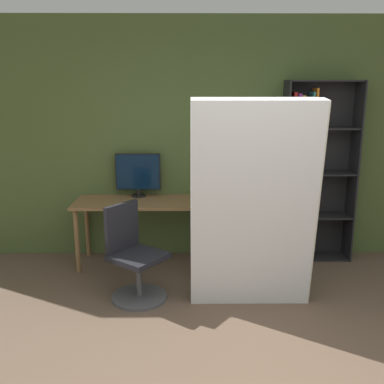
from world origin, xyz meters
TOP-DOWN VIEW (x-y plane):
  - wall_back at (0.00, 2.72)m, footprint 8.00×0.06m
  - desk at (-0.90, 2.40)m, footprint 1.49×0.59m
  - monitor at (-0.97, 2.59)m, footprint 0.51×0.16m
  - office_chair at (-0.91, 1.58)m, footprint 0.62×0.62m
  - bookshelf at (0.94, 2.57)m, footprint 0.81×0.31m
  - mattress_near at (0.16, 1.41)m, footprint 1.08×0.39m
  - mattress_far at (0.16, 1.57)m, footprint 1.08×0.25m

SIDE VIEW (x-z plane):
  - office_chair at x=-0.91m, z-range -0.09..0.80m
  - desk at x=-0.90m, z-range 0.27..1.00m
  - mattress_far at x=0.16m, z-range 0.00..1.86m
  - mattress_near at x=0.16m, z-range 0.00..1.86m
  - bookshelf at x=0.94m, z-range -0.03..1.98m
  - monitor at x=-0.97m, z-range 0.75..1.24m
  - wall_back at x=0.00m, z-range 0.00..2.70m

